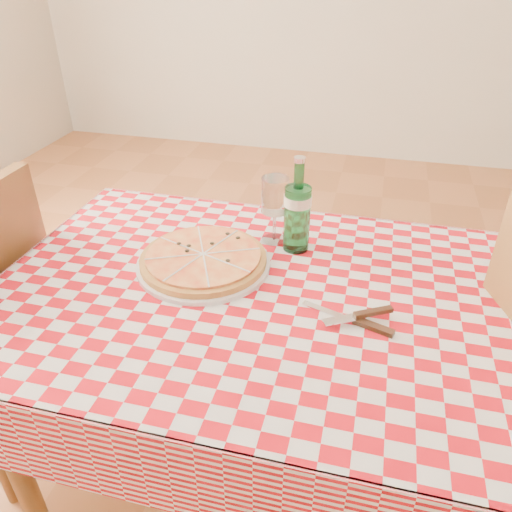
{
  "coord_description": "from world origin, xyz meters",
  "views": [
    {
      "loc": [
        0.23,
        -0.95,
        1.47
      ],
      "look_at": [
        -0.02,
        0.06,
        0.82
      ],
      "focal_mm": 35.0,
      "sensor_mm": 36.0,
      "label": 1
    }
  ],
  "objects_px": {
    "pizza_plate": "(203,258)",
    "wine_glass": "(275,210)",
    "dining_table": "(258,322)",
    "water_bottle": "(298,205)"
  },
  "relations": [
    {
      "from": "dining_table",
      "to": "wine_glass",
      "type": "bearing_deg",
      "value": 93.37
    },
    {
      "from": "dining_table",
      "to": "water_bottle",
      "type": "bearing_deg",
      "value": 76.64
    },
    {
      "from": "pizza_plate",
      "to": "wine_glass",
      "type": "xyz_separation_m",
      "value": [
        0.15,
        0.17,
        0.07
      ]
    },
    {
      "from": "dining_table",
      "to": "pizza_plate",
      "type": "xyz_separation_m",
      "value": [
        -0.16,
        0.07,
        0.12
      ]
    },
    {
      "from": "pizza_plate",
      "to": "water_bottle",
      "type": "relative_size",
      "value": 1.32
    },
    {
      "from": "pizza_plate",
      "to": "wine_glass",
      "type": "bearing_deg",
      "value": 49.2
    },
    {
      "from": "dining_table",
      "to": "water_bottle",
      "type": "distance_m",
      "value": 0.32
    },
    {
      "from": "dining_table",
      "to": "water_bottle",
      "type": "height_order",
      "value": "water_bottle"
    },
    {
      "from": "dining_table",
      "to": "water_bottle",
      "type": "relative_size",
      "value": 4.55
    },
    {
      "from": "dining_table",
      "to": "pizza_plate",
      "type": "relative_size",
      "value": 3.45
    }
  ]
}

